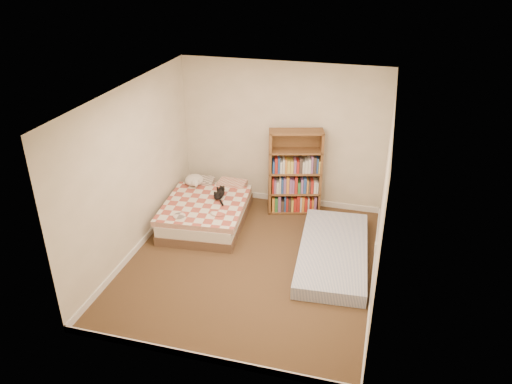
% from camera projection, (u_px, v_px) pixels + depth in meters
% --- Properties ---
extents(room, '(3.51, 4.01, 2.51)m').
position_uv_depth(room, '(250.00, 189.00, 6.75)').
color(room, '#4B3520').
rests_on(room, ground).
extents(bed, '(1.40, 1.84, 0.47)m').
position_uv_depth(bed, '(207.00, 210.00, 8.25)').
color(bed, brown).
rests_on(bed, room).
extents(bookshelf, '(0.96, 0.52, 1.47)m').
position_uv_depth(bookshelf, '(295.00, 182.00, 8.45)').
color(bookshelf, '#592E1E').
rests_on(bookshelf, room).
extents(floor_mattress, '(1.12, 2.22, 0.19)m').
position_uv_depth(floor_mattress, '(333.00, 252.00, 7.33)').
color(floor_mattress, '#697CB0').
rests_on(floor_mattress, room).
extents(black_cat, '(0.20, 0.56, 0.13)m').
position_uv_depth(black_cat, '(220.00, 194.00, 8.20)').
color(black_cat, black).
rests_on(black_cat, bed).
extents(white_dog, '(0.39, 0.41, 0.17)m').
position_uv_depth(white_dog, '(194.00, 180.00, 8.60)').
color(white_dog, silver).
rests_on(white_dog, bed).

